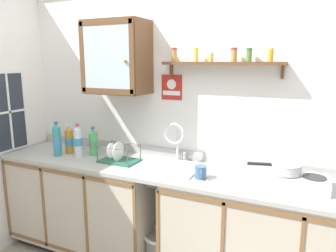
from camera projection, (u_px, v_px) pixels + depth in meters
back_wall at (181, 124)px, 2.77m from camera, size 3.70×0.07×2.43m
lower_cabinet_run at (87, 203)px, 2.99m from camera, size 1.43×0.59×0.89m
lower_cabinet_run_right at (265, 244)px, 2.32m from camera, size 1.49×0.59×0.89m
countertop at (166, 170)px, 2.55m from camera, size 3.06×0.62×0.03m
backsplash at (180, 154)px, 2.80m from camera, size 3.06×0.02×0.08m
sink at (170, 168)px, 2.59m from camera, size 0.50×0.44×0.47m
hot_plate_stove at (299, 181)px, 2.17m from camera, size 0.38×0.28×0.08m
saucepan at (286, 168)px, 2.21m from camera, size 0.36×0.21×0.07m
bottle_detergent_teal_0 at (57, 140)px, 2.86m from camera, size 0.07×0.07×0.31m
bottle_water_clear_1 at (78, 141)px, 2.83m from camera, size 0.07×0.07×0.30m
bottle_soda_green_2 at (93, 142)px, 2.89m from camera, size 0.08×0.08×0.26m
bottle_juice_amber_3 at (69, 140)px, 2.95m from camera, size 0.08×0.08×0.27m
dish_rack at (118, 157)px, 2.72m from camera, size 0.33×0.23×0.17m
mug at (201, 172)px, 2.32m from camera, size 0.09×0.12×0.09m
wall_cabinet at (117, 58)px, 2.71m from camera, size 0.54×0.34×0.62m
spice_shelf at (221, 61)px, 2.44m from camera, size 0.95×0.14×0.23m
warning_sign at (172, 88)px, 2.72m from camera, size 0.19×0.01×0.21m
window at (0, 113)px, 2.87m from camera, size 0.03×0.57×0.75m
trash_bin at (160, 252)px, 2.66m from camera, size 0.29×0.29×0.36m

